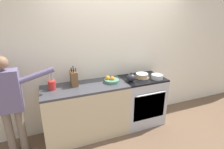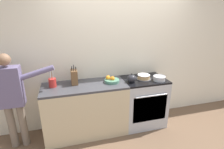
% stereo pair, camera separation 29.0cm
% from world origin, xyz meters
% --- Properties ---
extents(ground_plane, '(16.00, 16.00, 0.00)m').
position_xyz_m(ground_plane, '(0.00, 0.00, 0.00)').
color(ground_plane, brown).
extents(wall_back, '(8.00, 0.04, 2.60)m').
position_xyz_m(wall_back, '(0.00, 0.61, 1.30)').
color(wall_back, silver).
rests_on(wall_back, ground_plane).
extents(counter_cabinet, '(1.38, 0.59, 0.91)m').
position_xyz_m(counter_cabinet, '(-0.73, 0.29, 0.46)').
color(counter_cabinet, beige).
rests_on(counter_cabinet, ground_plane).
extents(stove_range, '(0.77, 0.62, 0.91)m').
position_xyz_m(stove_range, '(0.35, 0.29, 0.46)').
color(stove_range, '#B7BABF').
rests_on(stove_range, ground_plane).
extents(layer_cake, '(0.27, 0.27, 0.08)m').
position_xyz_m(layer_cake, '(0.33, 0.29, 0.95)').
color(layer_cake, '#4C4C51').
rests_on(layer_cake, stove_range).
extents(tea_kettle, '(0.19, 0.16, 0.16)m').
position_xyz_m(tea_kettle, '(0.07, 0.21, 0.98)').
color(tea_kettle, '#232328').
rests_on(tea_kettle, stove_range).
extents(mixing_bowl, '(0.22, 0.22, 0.08)m').
position_xyz_m(mixing_bowl, '(0.56, 0.15, 0.95)').
color(mixing_bowl, '#B7BABF').
rests_on(mixing_bowl, stove_range).
extents(knife_block, '(0.10, 0.18, 0.33)m').
position_xyz_m(knife_block, '(-0.88, 0.39, 1.03)').
color(knife_block, brown).
rests_on(knife_block, counter_cabinet).
extents(utensil_crock, '(0.12, 0.12, 0.33)m').
position_xyz_m(utensil_crock, '(-1.22, 0.36, 0.99)').
color(utensil_crock, red).
rests_on(utensil_crock, counter_cabinet).
extents(fruit_bowl, '(0.25, 0.25, 0.11)m').
position_xyz_m(fruit_bowl, '(-0.26, 0.30, 0.95)').
color(fruit_bowl, '#4C7F66').
rests_on(fruit_bowl, counter_cabinet).
extents(person_baker, '(0.89, 0.20, 1.51)m').
position_xyz_m(person_baker, '(-1.80, 0.25, 0.90)').
color(person_baker, '#7A6B5B').
rests_on(person_baker, ground_plane).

